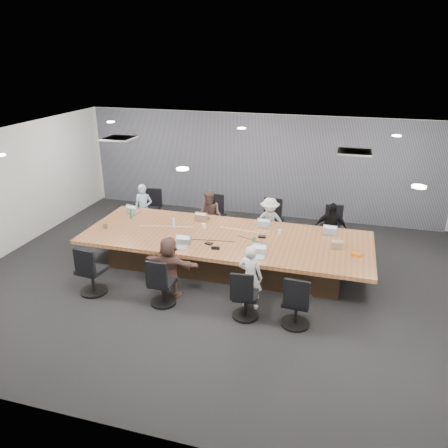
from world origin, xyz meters
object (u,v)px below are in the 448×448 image
(person_1, at_px, (210,216))
(bottle_green_left, at_px, (131,214))
(chair_3, at_px, (330,232))
(canvas_bag, at_px, (337,244))
(chair_1, at_px, (214,219))
(laptop_2, at_px, (265,225))
(person_5, at_px, (169,267))
(bottle_green_right, at_px, (254,243))
(chair_2, at_px, (272,224))
(mug_brown, at_px, (105,226))
(person_0, at_px, (144,209))
(laptop_6, at_px, (257,257))
(chair_0, at_px, (150,213))
(laptop_0, at_px, (133,211))
(person_3, at_px, (331,228))
(laptop_3, at_px, (330,232))
(laptop_5, at_px, (180,247))
(chair_4, at_px, (92,274))
(conference_table, at_px, (225,251))
(person_6, at_px, (250,277))
(chair_6, at_px, (246,299))
(chair_7, at_px, (296,305))
(person_2, at_px, (269,222))
(stapler, at_px, (215,248))
(chair_5, at_px, (163,286))
(bottle_clear, at_px, (174,223))
(snack_packet, at_px, (356,254))

(person_1, relative_size, bottle_green_left, 5.37)
(chair_3, height_order, canvas_bag, canvas_bag)
(canvas_bag, bearing_deg, chair_1, 151.76)
(laptop_2, xyz_separation_m, person_5, (-1.40, -2.15, -0.15))
(person_5, xyz_separation_m, bottle_green_right, (1.43, 0.88, 0.28))
(chair_2, relative_size, mug_brown, 7.96)
(chair_1, distance_m, person_0, 1.82)
(chair_1, relative_size, laptop_6, 2.68)
(bottle_green_left, bearing_deg, laptop_6, -20.09)
(chair_0, height_order, person_0, person_0)
(laptop_0, bearing_deg, chair_3, -154.52)
(person_3, xyz_separation_m, laptop_3, (0.00, -0.55, 0.14))
(chair_1, xyz_separation_m, laptop_5, (0.06, -2.50, 0.36))
(chair_4, distance_m, mug_brown, 1.54)
(chair_3, bearing_deg, conference_table, 29.74)
(person_6, relative_size, canvas_bag, 5.14)
(chair_6, bearing_deg, person_1, 112.69)
(laptop_6, bearing_deg, canvas_bag, 28.26)
(conference_table, relative_size, chair_1, 7.70)
(chair_1, height_order, chair_7, chair_1)
(chair_0, height_order, person_3, person_3)
(chair_3, xyz_separation_m, person_1, (-2.86, -0.35, 0.24))
(person_5, relative_size, mug_brown, 11.44)
(person_0, height_order, person_2, person_0)
(person_2, relative_size, stapler, 7.37)
(person_1, height_order, stapler, person_1)
(chair_1, relative_size, chair_7, 1.01)
(chair_0, distance_m, chair_5, 3.86)
(chair_4, distance_m, person_6, 3.04)
(person_0, relative_size, bottle_green_left, 5.41)
(chair_2, distance_m, bottle_clear, 2.50)
(chair_2, bearing_deg, person_2, 95.67)
(chair_5, height_order, laptop_2, laptop_2)
(snack_packet, bearing_deg, person_3, 109.63)
(person_6, xyz_separation_m, stapler, (-0.85, 0.66, 0.16))
(conference_table, xyz_separation_m, person_2, (0.69, 1.35, 0.20))
(person_1, height_order, bottle_clear, person_1)
(chair_5, distance_m, person_1, 3.06)
(chair_6, height_order, bottle_clear, bottle_clear)
(conference_table, xyz_separation_m, laptop_3, (2.09, 0.80, 0.35))
(chair_4, bearing_deg, bottle_green_left, 102.36)
(laptop_5, bearing_deg, canvas_bag, 9.68)
(laptop_3, height_order, snack_packet, snack_packet)
(person_5, distance_m, stapler, 0.98)
(laptop_0, relative_size, bottle_green_left, 1.39)
(chair_2, relative_size, bottle_green_left, 3.59)
(bottle_green_right, bearing_deg, stapler, -163.75)
(chair_7, height_order, person_5, person_5)
(laptop_6, distance_m, canvas_bag, 1.67)
(person_6, relative_size, bottle_green_right, 4.61)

